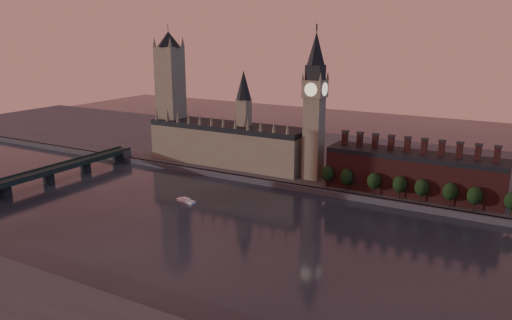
# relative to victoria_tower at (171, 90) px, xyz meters

# --- Properties ---
(ground) EXTENTS (900.00, 900.00, 0.00)m
(ground) POSITION_rel_victoria_tower_xyz_m (120.00, -115.00, -59.09)
(ground) COLOR black
(ground) RESTS_ON ground
(north_bank) EXTENTS (900.00, 182.00, 4.00)m
(north_bank) POSITION_rel_victoria_tower_xyz_m (120.00, 63.04, -57.09)
(north_bank) COLOR #48494E
(north_bank) RESTS_ON ground
(palace_of_westminster) EXTENTS (130.00, 30.30, 74.00)m
(palace_of_westminster) POSITION_rel_victoria_tower_xyz_m (55.59, -0.09, -37.46)
(palace_of_westminster) COLOR gray
(palace_of_westminster) RESTS_ON north_bank
(victoria_tower) EXTENTS (24.00, 24.00, 108.00)m
(victoria_tower) POSITION_rel_victoria_tower_xyz_m (0.00, 0.00, 0.00)
(victoria_tower) COLOR gray
(victoria_tower) RESTS_ON north_bank
(big_ben) EXTENTS (15.00, 15.00, 107.00)m
(big_ben) POSITION_rel_victoria_tower_xyz_m (130.00, -5.00, -2.26)
(big_ben) COLOR gray
(big_ben) RESTS_ON north_bank
(chimney_block) EXTENTS (110.00, 25.00, 37.00)m
(chimney_block) POSITION_rel_victoria_tower_xyz_m (200.00, -5.00, -41.27)
(chimney_block) COLOR #51221F
(chimney_block) RESTS_ON north_bank
(embankment_tree_0) EXTENTS (8.60, 8.60, 14.88)m
(embankment_tree_0) POSITION_rel_victoria_tower_xyz_m (147.03, -19.78, -45.62)
(embankment_tree_0) COLOR black
(embankment_tree_0) RESTS_ON north_bank
(embankment_tree_1) EXTENTS (8.60, 8.60, 14.88)m
(embankment_tree_1) POSITION_rel_victoria_tower_xyz_m (160.61, -20.60, -45.62)
(embankment_tree_1) COLOR black
(embankment_tree_1) RESTS_ON north_bank
(embankment_tree_2) EXTENTS (8.60, 8.60, 14.88)m
(embankment_tree_2) POSITION_rel_victoria_tower_xyz_m (178.99, -20.61, -45.62)
(embankment_tree_2) COLOR black
(embankment_tree_2) RESTS_ON north_bank
(embankment_tree_3) EXTENTS (8.60, 8.60, 14.88)m
(embankment_tree_3) POSITION_rel_victoria_tower_xyz_m (195.21, -19.92, -45.62)
(embankment_tree_3) COLOR black
(embankment_tree_3) RESTS_ON north_bank
(embankment_tree_4) EXTENTS (8.60, 8.60, 14.88)m
(embankment_tree_4) POSITION_rel_victoria_tower_xyz_m (208.52, -19.69, -45.62)
(embankment_tree_4) COLOR black
(embankment_tree_4) RESTS_ON north_bank
(embankment_tree_5) EXTENTS (8.60, 8.60, 14.88)m
(embankment_tree_5) POSITION_rel_victoria_tower_xyz_m (224.92, -19.60, -45.62)
(embankment_tree_5) COLOR black
(embankment_tree_5) RESTS_ON north_bank
(embankment_tree_6) EXTENTS (8.60, 8.60, 14.88)m
(embankment_tree_6) POSITION_rel_victoria_tower_xyz_m (238.67, -21.23, -45.62)
(embankment_tree_6) COLOR black
(embankment_tree_6) RESTS_ON north_bank
(embankment_tree_7) EXTENTS (8.60, 8.60, 14.88)m
(embankment_tree_7) POSITION_rel_victoria_tower_xyz_m (258.19, -20.31, -45.62)
(embankment_tree_7) COLOR black
(embankment_tree_7) RESTS_ON north_bank
(westminster_bridge) EXTENTS (14.00, 200.00, 11.55)m
(westminster_bridge) POSITION_rel_victoria_tower_xyz_m (-35.00, -117.70, -51.65)
(westminster_bridge) COLOR #1C2C27
(westminster_bridge) RESTS_ON ground
(river_boat) EXTENTS (14.27, 6.23, 2.76)m
(river_boat) POSITION_rel_victoria_tower_xyz_m (75.49, -81.94, -58.03)
(river_boat) COLOR silver
(river_boat) RESTS_ON ground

